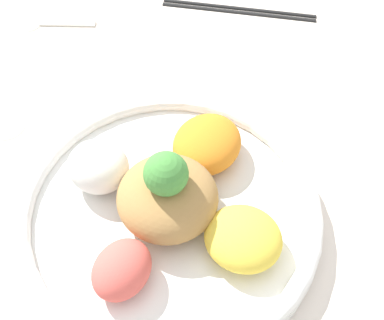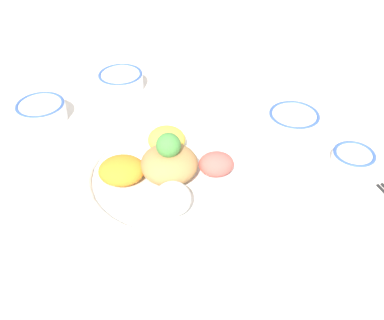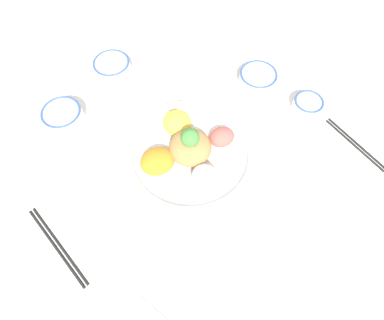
{
  "view_description": "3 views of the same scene",
  "coord_description": "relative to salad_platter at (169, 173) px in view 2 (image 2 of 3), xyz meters",
  "views": [
    {
      "loc": [
        -0.21,
        0.19,
        0.54
      ],
      "look_at": [
        0.01,
        -0.07,
        0.07
      ],
      "focal_mm": 50.0,
      "sensor_mm": 36.0,
      "label": 1
    },
    {
      "loc": [
        0.66,
        0.07,
        0.61
      ],
      "look_at": [
        0.05,
        0.02,
        0.1
      ],
      "focal_mm": 42.0,
      "sensor_mm": 36.0,
      "label": 2
    },
    {
      "loc": [
        0.42,
        -0.12,
        0.77
      ],
      "look_at": [
        0.05,
        -0.03,
        0.05
      ],
      "focal_mm": 30.0,
      "sensor_mm": 36.0,
      "label": 3
    }
  ],
  "objects": [
    {
      "name": "sauce_bowl_dark",
      "position": [
        -0.19,
        -0.33,
        -0.0
      ],
      "size": [
        0.11,
        0.11,
        0.05
      ],
      "color": "white",
      "rests_on": "ground_plane"
    },
    {
      "name": "rice_bowl_plain",
      "position": [
        -0.35,
        -0.17,
        -0.0
      ],
      "size": [
        0.11,
        0.11,
        0.05
      ],
      "color": "white",
      "rests_on": "ground_plane"
    },
    {
      "name": "serving_spoon_extra",
      "position": [
        0.26,
        0.06,
        -0.02
      ],
      "size": [
        0.04,
        0.12,
        0.01
      ],
      "rotation": [
        0.0,
        0.0,
        1.48
      ],
      "color": "beige",
      "rests_on": "ground_plane"
    },
    {
      "name": "rice_bowl_blue",
      "position": [
        -0.09,
        0.37,
        -0.01
      ],
      "size": [
        0.09,
        0.09,
        0.04
      ],
      "color": "white",
      "rests_on": "ground_plane"
    },
    {
      "name": "sauce_bowl_red",
      "position": [
        -0.22,
        0.26,
        -0.0
      ],
      "size": [
        0.12,
        0.12,
        0.04
      ],
      "color": "white",
      "rests_on": "ground_plane"
    },
    {
      "name": "ground_plane",
      "position": [
        -0.01,
        0.03,
        -0.03
      ],
      "size": [
        2.4,
        2.4,
        0.0
      ],
      "primitive_type": "plane",
      "color": "silver"
    },
    {
      "name": "salad_platter",
      "position": [
        0.0,
        0.0,
        0.0
      ],
      "size": [
        0.35,
        0.35,
        0.12
      ],
      "color": "white",
      "rests_on": "ground_plane"
    }
  ]
}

